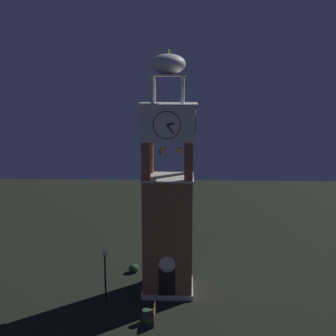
{
  "coord_description": "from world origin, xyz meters",
  "views": [
    {
      "loc": [
        1.27,
        -32.23,
        14.42
      ],
      "look_at": [
        0.0,
        0.0,
        8.82
      ],
      "focal_mm": 51.39,
      "sensor_mm": 36.0,
      "label": 1
    }
  ],
  "objects_px": {
    "lamp_post": "(105,267)",
    "trash_bin": "(146,316)",
    "clock_tower": "(168,199)",
    "park_bench": "(152,315)"
  },
  "relations": [
    {
      "from": "clock_tower",
      "to": "lamp_post",
      "type": "relative_size",
      "value": 4.56
    },
    {
      "from": "park_bench",
      "to": "lamp_post",
      "type": "relative_size",
      "value": 0.44
    },
    {
      "from": "lamp_post",
      "to": "trash_bin",
      "type": "xyz_separation_m",
      "value": [
        2.94,
        -2.52,
        -2.16
      ]
    },
    {
      "from": "clock_tower",
      "to": "lamp_post",
      "type": "bearing_deg",
      "value": -151.24
    },
    {
      "from": "lamp_post",
      "to": "trash_bin",
      "type": "relative_size",
      "value": 4.57
    },
    {
      "from": "lamp_post",
      "to": "trash_bin",
      "type": "bearing_deg",
      "value": -40.55
    },
    {
      "from": "clock_tower",
      "to": "lamp_post",
      "type": "xyz_separation_m",
      "value": [
        -4.09,
        -2.24,
        -4.11
      ]
    },
    {
      "from": "park_bench",
      "to": "clock_tower",
      "type": "bearing_deg",
      "value": 80.81
    },
    {
      "from": "clock_tower",
      "to": "trash_bin",
      "type": "relative_size",
      "value": 20.85
    },
    {
      "from": "clock_tower",
      "to": "park_bench",
      "type": "height_order",
      "value": "clock_tower"
    }
  ]
}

